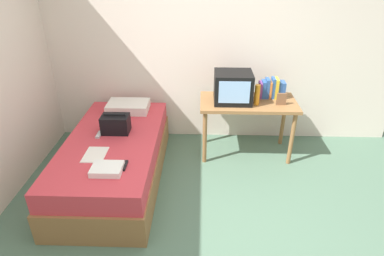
# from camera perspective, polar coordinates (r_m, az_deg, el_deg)

# --- Properties ---
(ground_plane) EXTENTS (8.00, 8.00, 0.00)m
(ground_plane) POSITION_cam_1_polar(r_m,az_deg,el_deg) (3.14, 0.61, -18.68)
(ground_plane) COLOR #4C6B56
(wall_back) EXTENTS (5.20, 0.10, 2.60)m
(wall_back) POSITION_cam_1_polar(r_m,az_deg,el_deg) (4.27, 1.36, 14.63)
(wall_back) COLOR beige
(wall_back) RESTS_ON ground
(bed) EXTENTS (1.00, 2.00, 0.54)m
(bed) POSITION_cam_1_polar(r_m,az_deg,el_deg) (3.77, -13.34, -5.32)
(bed) COLOR olive
(bed) RESTS_ON ground
(desk) EXTENTS (1.16, 0.60, 0.73)m
(desk) POSITION_cam_1_polar(r_m,az_deg,el_deg) (4.05, 9.71, 3.49)
(desk) COLOR olive
(desk) RESTS_ON ground
(tv) EXTENTS (0.44, 0.39, 0.36)m
(tv) POSITION_cam_1_polar(r_m,az_deg,el_deg) (3.91, 7.17, 7.09)
(tv) COLOR black
(tv) RESTS_ON desk
(water_bottle) EXTENTS (0.06, 0.06, 0.24)m
(water_bottle) POSITION_cam_1_polar(r_m,az_deg,el_deg) (3.89, 11.31, 5.71)
(water_bottle) COLOR orange
(water_bottle) RESTS_ON desk
(book_row) EXTENTS (0.31, 0.17, 0.25)m
(book_row) POSITION_cam_1_polar(r_m,az_deg,el_deg) (4.14, 13.76, 6.68)
(book_row) COLOR #7A3D89
(book_row) RESTS_ON desk
(picture_frame) EXTENTS (0.11, 0.02, 0.14)m
(picture_frame) POSITION_cam_1_polar(r_m,az_deg,el_deg) (3.96, 15.36, 4.89)
(picture_frame) COLOR brown
(picture_frame) RESTS_ON desk
(pillow) EXTENTS (0.51, 0.35, 0.11)m
(pillow) POSITION_cam_1_polar(r_m,az_deg,el_deg) (4.21, -11.09, 3.69)
(pillow) COLOR silver
(pillow) RESTS_ON bed
(handbag) EXTENTS (0.30, 0.20, 0.23)m
(handbag) POSITION_cam_1_polar(r_m,az_deg,el_deg) (3.70, -13.21, 0.70)
(handbag) COLOR black
(handbag) RESTS_ON bed
(magazine) EXTENTS (0.21, 0.29, 0.01)m
(magazine) POSITION_cam_1_polar(r_m,az_deg,el_deg) (3.37, -16.58, -4.48)
(magazine) COLOR white
(magazine) RESTS_ON bed
(remote_dark) EXTENTS (0.04, 0.16, 0.02)m
(remote_dark) POSITION_cam_1_polar(r_m,az_deg,el_deg) (3.13, -11.76, -6.44)
(remote_dark) COLOR black
(remote_dark) RESTS_ON bed
(remote_silver) EXTENTS (0.04, 0.14, 0.02)m
(remote_silver) POSITION_cam_1_polar(r_m,az_deg,el_deg) (3.71, -15.94, -1.11)
(remote_silver) COLOR #B7B7BC
(remote_silver) RESTS_ON bed
(folded_towel) EXTENTS (0.28, 0.22, 0.06)m
(folded_towel) POSITION_cam_1_polar(r_m,az_deg,el_deg) (3.09, -14.64, -6.95)
(folded_towel) COLOR white
(folded_towel) RESTS_ON bed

